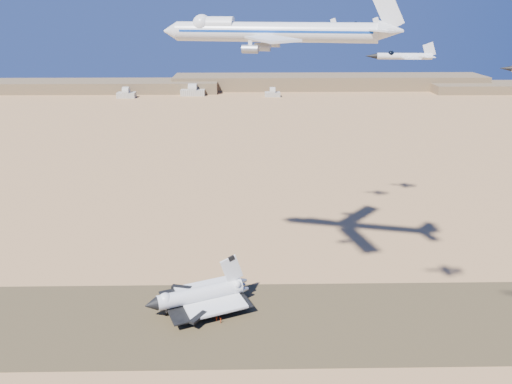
{
  "coord_description": "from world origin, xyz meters",
  "views": [
    {
      "loc": [
        8.38,
        -149.13,
        103.9
      ],
      "look_at": [
        11.18,
        8.0,
        45.77
      ],
      "focal_mm": 35.0,
      "sensor_mm": 36.0,
      "label": 1
    }
  ],
  "objects_px": {
    "chase_jet_a": "(403,56)",
    "chase_jet_e": "(362,25)",
    "carrier_747": "(267,32)",
    "crew_b": "(217,319)",
    "crew_c": "(220,318)",
    "chase_jet_d": "(320,25)",
    "crew_a": "(221,321)",
    "shuttle": "(199,296)"
  },
  "relations": [
    {
      "from": "carrier_747",
      "to": "crew_b",
      "type": "xyz_separation_m",
      "value": [
        -17.77,
        -19.39,
        -95.66
      ]
    },
    {
      "from": "crew_b",
      "to": "chase_jet_d",
      "type": "distance_m",
      "value": 124.0
    },
    {
      "from": "crew_b",
      "to": "crew_c",
      "type": "bearing_deg",
      "value": -102.38
    },
    {
      "from": "chase_jet_e",
      "to": "carrier_747",
      "type": "bearing_deg",
      "value": -114.36
    },
    {
      "from": "crew_a",
      "to": "chase_jet_a",
      "type": "relative_size",
      "value": 0.11
    },
    {
      "from": "crew_c",
      "to": "chase_jet_d",
      "type": "bearing_deg",
      "value": -86.05
    },
    {
      "from": "chase_jet_a",
      "to": "chase_jet_e",
      "type": "xyz_separation_m",
      "value": [
        12.69,
        105.09,
        4.1
      ]
    },
    {
      "from": "shuttle",
      "to": "chase_jet_a",
      "type": "height_order",
      "value": "chase_jet_a"
    },
    {
      "from": "crew_c",
      "to": "crew_a",
      "type": "bearing_deg",
      "value": 138.61
    },
    {
      "from": "chase_jet_d",
      "to": "carrier_747",
      "type": "bearing_deg",
      "value": -107.82
    },
    {
      "from": "carrier_747",
      "to": "chase_jet_a",
      "type": "distance_m",
      "value": 54.99
    },
    {
      "from": "chase_jet_a",
      "to": "crew_c",
      "type": "bearing_deg",
      "value": 155.99
    },
    {
      "from": "carrier_747",
      "to": "chase_jet_a",
      "type": "height_order",
      "value": "carrier_747"
    },
    {
      "from": "crew_a",
      "to": "chase_jet_a",
      "type": "xyz_separation_m",
      "value": [
        47.54,
        -24.24,
        91.99
      ]
    },
    {
      "from": "crew_b",
      "to": "chase_jet_a",
      "type": "distance_m",
      "value": 107.39
    },
    {
      "from": "shuttle",
      "to": "chase_jet_d",
      "type": "xyz_separation_m",
      "value": [
        48.31,
        57.8,
        92.14
      ]
    },
    {
      "from": "carrier_747",
      "to": "chase_jet_e",
      "type": "distance_m",
      "value": 74.42
    },
    {
      "from": "shuttle",
      "to": "crew_a",
      "type": "height_order",
      "value": "shuttle"
    },
    {
      "from": "crew_a",
      "to": "chase_jet_e",
      "type": "relative_size",
      "value": 0.11
    },
    {
      "from": "crew_b",
      "to": "chase_jet_a",
      "type": "bearing_deg",
      "value": -150.1
    },
    {
      "from": "shuttle",
      "to": "carrier_747",
      "type": "bearing_deg",
      "value": 2.18
    },
    {
      "from": "crew_c",
      "to": "chase_jet_a",
      "type": "xyz_separation_m",
      "value": [
        47.97,
        -26.07,
        92.06
      ]
    },
    {
      "from": "chase_jet_d",
      "to": "chase_jet_e",
      "type": "bearing_deg",
      "value": 42.85
    },
    {
      "from": "crew_c",
      "to": "carrier_747",
      "type": "bearing_deg",
      "value": -95.64
    },
    {
      "from": "crew_c",
      "to": "chase_jet_a",
      "type": "bearing_deg",
      "value": -172.89
    },
    {
      "from": "shuttle",
      "to": "chase_jet_a",
      "type": "bearing_deg",
      "value": -53.64
    },
    {
      "from": "shuttle",
      "to": "crew_a",
      "type": "distance_m",
      "value": 13.35
    },
    {
      "from": "chase_jet_e",
      "to": "crew_b",
      "type": "bearing_deg",
      "value": -115.99
    },
    {
      "from": "chase_jet_d",
      "to": "chase_jet_e",
      "type": "relative_size",
      "value": 0.9
    },
    {
      "from": "chase_jet_a",
      "to": "chase_jet_e",
      "type": "height_order",
      "value": "chase_jet_e"
    },
    {
      "from": "crew_a",
      "to": "crew_c",
      "type": "xyz_separation_m",
      "value": [
        -0.42,
        1.83,
        -0.07
      ]
    },
    {
      "from": "crew_b",
      "to": "chase_jet_d",
      "type": "xyz_separation_m",
      "value": [
        41.65,
        66.07,
        96.31
      ]
    },
    {
      "from": "chase_jet_a",
      "to": "carrier_747",
      "type": "bearing_deg",
      "value": 129.3
    },
    {
      "from": "carrier_747",
      "to": "chase_jet_a",
      "type": "bearing_deg",
      "value": -41.8
    },
    {
      "from": "shuttle",
      "to": "chase_jet_e",
      "type": "height_order",
      "value": "chase_jet_e"
    },
    {
      "from": "crew_b",
      "to": "chase_jet_e",
      "type": "relative_size",
      "value": 0.11
    },
    {
      "from": "crew_a",
      "to": "chase_jet_e",
      "type": "height_order",
      "value": "chase_jet_e"
    },
    {
      "from": "chase_jet_a",
      "to": "chase_jet_e",
      "type": "relative_size",
      "value": 1.05
    },
    {
      "from": "crew_c",
      "to": "chase_jet_d",
      "type": "height_order",
      "value": "chase_jet_d"
    },
    {
      "from": "shuttle",
      "to": "crew_b",
      "type": "bearing_deg",
      "value": -73.47
    },
    {
      "from": "crew_c",
      "to": "chase_jet_a",
      "type": "distance_m",
      "value": 107.03
    },
    {
      "from": "crew_a",
      "to": "chase_jet_e",
      "type": "xyz_separation_m",
      "value": [
        60.24,
        80.85,
        96.09
      ]
    }
  ]
}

